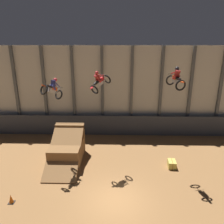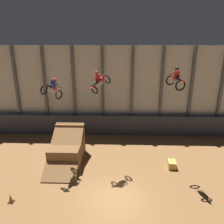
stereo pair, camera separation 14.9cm
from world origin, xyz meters
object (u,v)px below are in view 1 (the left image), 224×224
object	(u,v)px
dirt_ramp	(68,149)
hay_bale_trackside	(172,164)
traffic_cone_near_ramp	(11,199)
rider_bike_left_air	(52,89)
rider_bike_center_air	(100,82)
rider_bike_right_air	(176,79)

from	to	relation	value
dirt_ramp	hay_bale_trackside	size ratio (longest dim) A/B	5.35
traffic_cone_near_ramp	hay_bale_trackside	bearing A→B (deg)	21.71
dirt_ramp	rider_bike_left_air	size ratio (longest dim) A/B	2.79
rider_bike_left_air	traffic_cone_near_ramp	size ratio (longest dim) A/B	3.11
rider_bike_center_air	hay_bale_trackside	size ratio (longest dim) A/B	1.84
dirt_ramp	rider_bike_left_air	world-z (taller)	rider_bike_left_air
traffic_cone_near_ramp	rider_bike_right_air	bearing A→B (deg)	19.12
rider_bike_center_air	hay_bale_trackside	bearing A→B (deg)	39.61
dirt_ramp	rider_bike_left_air	bearing A→B (deg)	-111.21
rider_bike_left_air	rider_bike_center_air	xyz separation A→B (m)	(3.36, 0.45, 0.47)
traffic_cone_near_ramp	hay_bale_trackside	size ratio (longest dim) A/B	0.62
rider_bike_right_air	hay_bale_trackside	bearing A→B (deg)	43.10
rider_bike_left_air	rider_bike_right_air	xyz separation A→B (m)	(8.56, -0.49, 0.82)
rider_bike_center_air	hay_bale_trackside	world-z (taller)	rider_bike_center_air
rider_bike_center_air	rider_bike_right_air	distance (m)	5.30
rider_bike_right_air	traffic_cone_near_ramp	xyz separation A→B (m)	(-10.48, -3.63, -6.90)
dirt_ramp	traffic_cone_near_ramp	world-z (taller)	dirt_ramp
rider_bike_center_air	traffic_cone_near_ramp	bearing A→B (deg)	-97.12
hay_bale_trackside	rider_bike_center_air	bearing A→B (deg)	177.73
dirt_ramp	rider_bike_right_air	bearing A→B (deg)	-12.06
rider_bike_right_air	traffic_cone_near_ramp	bearing A→B (deg)	-174.83
rider_bike_right_air	hay_bale_trackside	world-z (taller)	rider_bike_right_air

